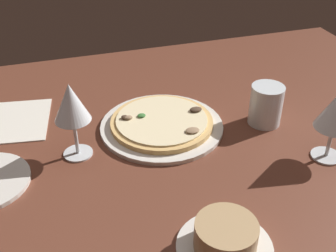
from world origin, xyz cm
name	(u,v)px	position (x,y,z in cm)	size (l,w,h in cm)	color
dining_table	(175,154)	(0.00, 0.00, 2.00)	(150.00, 110.00, 4.00)	brown
pizza_main	(162,124)	(0.59, -7.91, 5.17)	(28.92, 28.92, 3.40)	silver
ramekin_on_saucer	(225,239)	(1.11, 29.74, 6.44)	(16.03, 16.03, 5.69)	silver
wine_glass_far	(71,104)	(20.79, -3.60, 16.44)	(7.52, 7.52, 17.05)	silver
water_glass	(266,107)	(-23.58, -2.97, 8.44)	(7.74, 7.74, 9.72)	silver
paper_menu	(18,121)	(33.01, -21.21, 4.15)	(14.37, 18.90, 0.30)	silver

